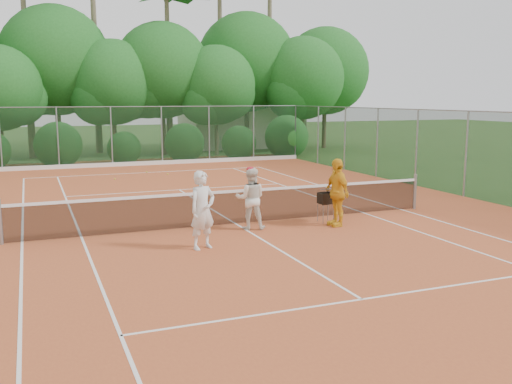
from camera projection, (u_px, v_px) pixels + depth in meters
ground at (236, 225)px, 15.72m from camera, size 120.00×120.00×0.00m
clay_court at (236, 225)px, 15.72m from camera, size 18.00×36.00×0.02m
club_building at (241, 126)px, 40.76m from camera, size 8.00×5.00×3.00m
tennis_net at (236, 206)px, 15.63m from camera, size 11.97×0.10×1.10m
player_white at (203, 210)px, 13.03m from camera, size 0.77×0.63×1.81m
player_center_grp at (251, 198)px, 15.04m from camera, size 0.96×0.85×1.67m
player_yellow at (337, 192)px, 15.40m from camera, size 0.45×1.08×1.84m
ball_hopper at (326, 199)px, 15.90m from camera, size 0.36×0.36×0.83m
stray_ball_a at (115, 179)px, 24.25m from camera, size 0.07×0.07×0.07m
stray_ball_b at (147, 172)px, 26.51m from camera, size 0.07×0.07×0.07m
stray_ball_c at (168, 174)px, 25.82m from camera, size 0.07×0.07×0.07m
court_markings at (236, 224)px, 15.72m from camera, size 11.03×23.83×0.01m
fence_back at (137, 136)px, 29.21m from camera, size 18.07×0.07×3.00m
tropical_treeline at (143, 70)px, 33.93m from camera, size 32.10×8.49×15.03m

